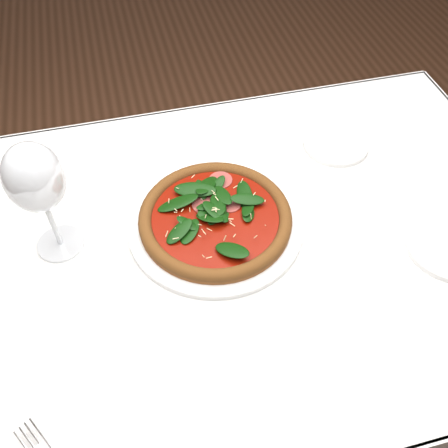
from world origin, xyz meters
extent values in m
plane|color=brown|center=(0.00, 0.00, 0.00)|extent=(6.00, 6.00, 0.00)
cube|color=silver|center=(0.00, 0.00, 0.73)|extent=(1.20, 0.80, 0.04)
cylinder|color=#4F301F|center=(-0.54, 0.34, 0.35)|extent=(0.06, 0.06, 0.71)
cylinder|color=#4F301F|center=(0.54, 0.34, 0.35)|extent=(0.06, 0.06, 0.71)
cube|color=silver|center=(0.00, 0.40, 0.64)|extent=(1.20, 0.01, 0.22)
cylinder|color=silver|center=(-0.02, 0.04, 0.76)|extent=(0.32, 0.32, 0.01)
torus|color=silver|center=(-0.02, 0.04, 0.76)|extent=(0.32, 0.32, 0.01)
cylinder|color=#955024|center=(-0.02, 0.04, 0.77)|extent=(0.28, 0.28, 0.01)
torus|color=#9D5A24|center=(-0.02, 0.04, 0.77)|extent=(0.28, 0.28, 0.02)
cylinder|color=#840A04|center=(-0.02, 0.04, 0.77)|extent=(0.23, 0.23, 0.00)
cylinder|color=#A44541|center=(-0.02, 0.04, 0.78)|extent=(0.20, 0.20, 0.00)
ellipsoid|color=#0E3509|center=(-0.02, 0.04, 0.79)|extent=(0.22, 0.22, 0.02)
cylinder|color=beige|center=(-0.02, 0.04, 0.79)|extent=(0.20, 0.20, 0.00)
cylinder|color=silver|center=(-0.30, 0.07, 0.75)|extent=(0.08, 0.08, 0.00)
cylinder|color=silver|center=(-0.30, 0.07, 0.81)|extent=(0.01, 0.01, 0.11)
ellipsoid|color=silver|center=(-0.30, 0.07, 0.92)|extent=(0.09, 0.09, 0.12)
cube|color=silver|center=(-0.35, -0.27, 0.77)|extent=(0.05, 0.06, 0.00)
cylinder|color=silver|center=(0.28, 0.20, 0.75)|extent=(0.14, 0.14, 0.01)
torus|color=silver|center=(0.28, 0.20, 0.76)|extent=(0.14, 0.14, 0.01)
camera|label=1|loc=(-0.15, -0.53, 1.46)|focal=40.00mm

